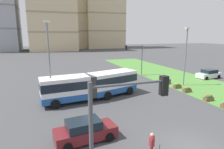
# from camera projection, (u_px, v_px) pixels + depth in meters

# --- Properties ---
(ground_plane) EXTENTS (260.00, 260.00, 0.00)m
(ground_plane) POSITION_uv_depth(u_px,v_px,m) (189.00, 147.00, 12.95)
(ground_plane) COLOR #424244
(grass_median) EXTENTS (10.00, 70.00, 0.08)m
(grass_median) POSITION_uv_depth(u_px,v_px,m) (213.00, 89.00, 26.40)
(grass_median) COLOR #4C8438
(grass_median) RESTS_ON ground_plane
(articulated_bus) EXTENTS (11.96, 4.75, 3.00)m
(articulated_bus) POSITION_uv_depth(u_px,v_px,m) (92.00, 85.00, 22.46)
(articulated_bus) COLOR white
(articulated_bus) RESTS_ON ground
(car_maroon_sedan) EXTENTS (4.56, 2.38, 1.58)m
(car_maroon_sedan) POSITION_uv_depth(u_px,v_px,m) (85.00, 131.00, 13.62)
(car_maroon_sedan) COLOR maroon
(car_maroon_sedan) RESTS_ON ground
(car_white_van) EXTENTS (4.54, 2.33, 1.58)m
(car_white_van) POSITION_uv_depth(u_px,v_px,m) (209.00, 74.00, 33.14)
(car_white_van) COLOR silver
(car_white_van) RESTS_ON ground
(pedestrian_crossing) EXTENTS (0.39, 0.48, 1.74)m
(pedestrian_crossing) POSITION_uv_depth(u_px,v_px,m) (152.00, 144.00, 11.51)
(pedestrian_crossing) COLOR black
(pedestrian_crossing) RESTS_ON ground
(flower_planter_2) EXTENTS (1.10, 0.56, 0.74)m
(flower_planter_2) POSITION_uv_depth(u_px,v_px,m) (209.00, 98.00, 21.74)
(flower_planter_2) COLOR brown
(flower_planter_2) RESTS_ON grass_median
(flower_planter_3) EXTENTS (1.10, 0.56, 0.74)m
(flower_planter_3) POSITION_uv_depth(u_px,v_px,m) (187.00, 90.00, 24.99)
(flower_planter_3) COLOR brown
(flower_planter_3) RESTS_ON grass_median
(flower_planter_4) EXTENTS (1.10, 0.56, 0.74)m
(flower_planter_4) POSITION_uv_depth(u_px,v_px,m) (177.00, 86.00, 26.83)
(flower_planter_4) COLOR brown
(flower_planter_4) RESTS_ON grass_median
(flower_planter_5) EXTENTS (1.10, 0.56, 0.74)m
(flower_planter_5) POSITION_uv_depth(u_px,v_px,m) (167.00, 82.00, 29.07)
(flower_planter_5) COLOR brown
(flower_planter_5) RESTS_ON grass_median
(traffic_light_near_left) EXTENTS (3.40, 0.28, 5.92)m
(traffic_light_near_left) POSITION_uv_depth(u_px,v_px,m) (119.00, 127.00, 7.25)
(traffic_light_near_left) COLOR #474C51
(traffic_light_near_left) RESTS_ON ground
(traffic_light_far_right) EXTENTS (3.64, 0.28, 5.68)m
(traffic_light_far_right) POSITION_uv_depth(u_px,v_px,m) (136.00, 55.00, 34.70)
(traffic_light_far_right) COLOR #474C51
(traffic_light_far_right) RESTS_ON ground
(streetlight_left) EXTENTS (0.70, 0.28, 8.92)m
(streetlight_left) POSITION_uv_depth(u_px,v_px,m) (49.00, 60.00, 19.79)
(streetlight_left) COLOR slate
(streetlight_left) RESTS_ON ground
(streetlight_median) EXTENTS (0.70, 0.28, 8.53)m
(streetlight_median) POSITION_uv_depth(u_px,v_px,m) (186.00, 54.00, 27.50)
(streetlight_median) COLOR slate
(streetlight_median) RESTS_ON ground
(apartment_tower_westcentre) EXTENTS (21.44, 18.69, 41.75)m
(apartment_tower_westcentre) POSITION_uv_depth(u_px,v_px,m) (52.00, 6.00, 88.63)
(apartment_tower_westcentre) COLOR beige
(apartment_tower_westcentre) RESTS_ON ground
(apartment_tower_centre) EXTENTS (19.29, 16.58, 36.87)m
(apartment_tower_centre) POSITION_uv_depth(u_px,v_px,m) (91.00, 15.00, 109.06)
(apartment_tower_centre) COLOR beige
(apartment_tower_centre) RESTS_ON ground
(apartment_tower_eastcentre) EXTENTS (21.45, 16.13, 46.36)m
(apartment_tower_eastcentre) POSITION_uv_depth(u_px,v_px,m) (103.00, 6.00, 106.58)
(apartment_tower_eastcentre) COLOR beige
(apartment_tower_eastcentre) RESTS_ON ground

